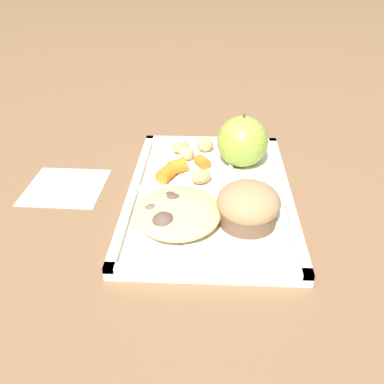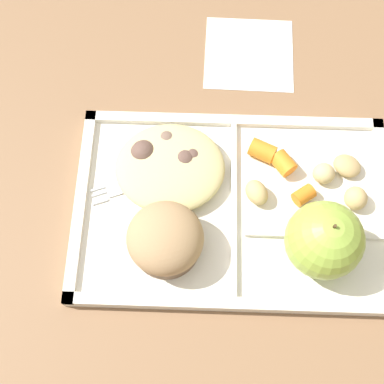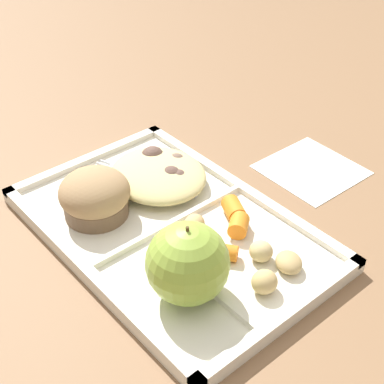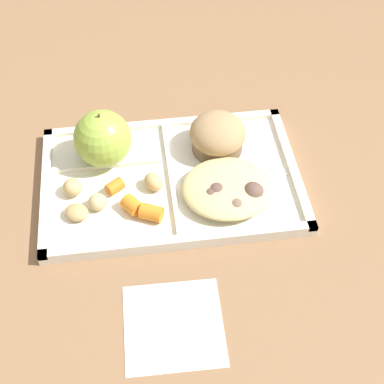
{
  "view_description": "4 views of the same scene",
  "coord_description": "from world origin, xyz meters",
  "views": [
    {
      "loc": [
        0.59,
        -0.0,
        0.37
      ],
      "look_at": [
        0.05,
        -0.03,
        0.04
      ],
      "focal_mm": 40.09,
      "sensor_mm": 36.0,
      "label": 1
    },
    {
      "loc": [
        0.04,
        0.24,
        0.61
      ],
      "look_at": [
        0.05,
        -0.0,
        0.05
      ],
      "focal_mm": 48.37,
      "sensor_mm": 36.0,
      "label": 2
    },
    {
      "loc": [
        -0.43,
        0.33,
        0.47
      ],
      "look_at": [
        -0.0,
        -0.03,
        0.05
      ],
      "focal_mm": 53.31,
      "sensor_mm": 36.0,
      "label": 3
    },
    {
      "loc": [
        -0.04,
        -0.59,
        0.67
      ],
      "look_at": [
        0.03,
        -0.04,
        0.02
      ],
      "focal_mm": 53.38,
      "sensor_mm": 36.0,
      "label": 4
    }
  ],
  "objects": [
    {
      "name": "paper_napkin",
      "position": [
        -0.02,
        -0.24,
        0.0
      ],
      "size": [
        0.13,
        0.13,
        0.0
      ],
      "primitive_type": "cube",
      "rotation": [
        0.0,
        0.0,
        -0.02
      ],
      "color": "white",
      "rests_on": "ground"
    },
    {
      "name": "potato_chunk_corner",
      "position": [
        -0.15,
        -0.01,
        0.02
      ],
      "size": [
        0.03,
        0.03,
        0.03
      ],
      "primitive_type": "ellipsoid",
      "rotation": [
        0.0,
        0.0,
        4.8
      ],
      "color": "tan",
      "rests_on": "lunch_tray"
    },
    {
      "name": "meatball_center",
      "position": [
        0.11,
        -0.06,
        0.03
      ],
      "size": [
        0.03,
        0.03,
        0.03
      ],
      "primitive_type": "sphere",
      "color": "brown",
      "rests_on": "lunch_tray"
    },
    {
      "name": "carrot_slice_near_corner",
      "position": [
        -0.06,
        -0.06,
        0.02
      ],
      "size": [
        0.04,
        0.04,
        0.02
      ],
      "primitive_type": "cylinder",
      "rotation": [
        0.0,
        1.57,
        5.35
      ],
      "color": "orange",
      "rests_on": "lunch_tray"
    },
    {
      "name": "ground",
      "position": [
        0.0,
        0.0,
        0.0
      ],
      "size": [
        6.0,
        6.0,
        0.0
      ],
      "primitive_type": "plane",
      "color": "#846042"
    },
    {
      "name": "bran_muffin",
      "position": [
        0.08,
        0.06,
        0.04
      ],
      "size": [
        0.09,
        0.09,
        0.06
      ],
      "color": "brown",
      "rests_on": "lunch_tray"
    },
    {
      "name": "meatball_back",
      "position": [
        0.05,
        -0.06,
        0.03
      ],
      "size": [
        0.03,
        0.03,
        0.03
      ],
      "primitive_type": "sphere",
      "color": "brown",
      "rests_on": "lunch_tray"
    },
    {
      "name": "green_apple",
      "position": [
        -0.1,
        0.06,
        0.06
      ],
      "size": [
        0.09,
        0.09,
        0.09
      ],
      "color": "#93B742",
      "rests_on": "lunch_tray"
    },
    {
      "name": "potato_chunk_large",
      "position": [
        -0.03,
        -0.01,
        0.02
      ],
      "size": [
        0.04,
        0.04,
        0.02
      ],
      "primitive_type": "ellipsoid",
      "rotation": [
        0.0,
        0.0,
        3.65
      ],
      "color": "tan",
      "rests_on": "lunch_tray"
    },
    {
      "name": "lunch_tray",
      "position": [
        -0.0,
        0.0,
        0.01
      ],
      "size": [
        0.4,
        0.26,
        0.02
      ],
      "color": "silver",
      "rests_on": "ground"
    },
    {
      "name": "potato_chunk_golden",
      "position": [
        -0.14,
        -0.06,
        0.02
      ],
      "size": [
        0.05,
        0.04,
        0.02
      ],
      "primitive_type": "ellipsoid",
      "rotation": [
        0.0,
        0.0,
        1.03
      ],
      "color": "tan",
      "rests_on": "lunch_tray"
    },
    {
      "name": "egg_noodle_pile",
      "position": [
        0.08,
        -0.04,
        0.03
      ],
      "size": [
        0.14,
        0.12,
        0.03
      ],
      "primitive_type": "ellipsoid",
      "color": "#D6C684",
      "rests_on": "lunch_tray"
    },
    {
      "name": "meatball_front",
      "position": [
        0.06,
        -0.05,
        0.03
      ],
      "size": [
        0.03,
        0.03,
        0.03
      ],
      "primitive_type": "sphere",
      "color": "brown",
      "rests_on": "lunch_tray"
    },
    {
      "name": "potato_chunk_browned",
      "position": [
        -0.11,
        -0.04,
        0.02
      ],
      "size": [
        0.03,
        0.03,
        0.02
      ],
      "primitive_type": "ellipsoid",
      "rotation": [
        0.0,
        0.0,
        4.72
      ],
      "color": "tan",
      "rests_on": "lunch_tray"
    },
    {
      "name": "carrot_slice_center",
      "position": [
        -0.04,
        -0.07,
        0.02
      ],
      "size": [
        0.04,
        0.03,
        0.02
      ],
      "primitive_type": "cylinder",
      "rotation": [
        0.0,
        1.57,
        2.71
      ],
      "color": "orange",
      "rests_on": "lunch_tray"
    },
    {
      "name": "carrot_slice_tilted",
      "position": [
        -0.09,
        -0.01,
        0.02
      ],
      "size": [
        0.03,
        0.03,
        0.02
      ],
      "primitive_type": "cylinder",
      "rotation": [
        0.0,
        1.57,
        0.62
      ],
      "color": "orange",
      "rests_on": "lunch_tray"
    },
    {
      "name": "meatball_side",
      "position": [
        0.09,
        -0.08,
        0.03
      ],
      "size": [
        0.03,
        0.03,
        0.03
      ],
      "primitive_type": "sphere",
      "color": "#755B4C",
      "rests_on": "lunch_tray"
    },
    {
      "name": "plastic_fork",
      "position": [
        0.11,
        -0.03,
        0.01
      ],
      "size": [
        0.16,
        0.07,
        0.0
      ],
      "color": "silver",
      "rests_on": "lunch_tray"
    }
  ]
}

